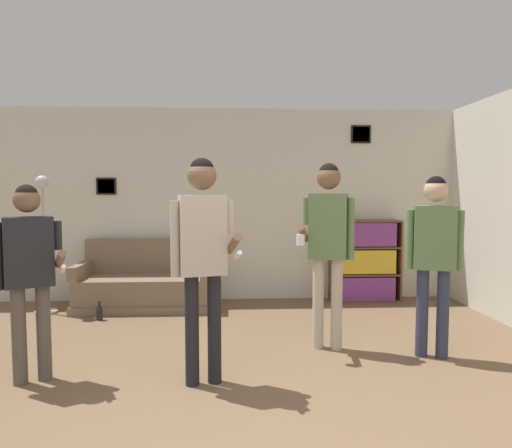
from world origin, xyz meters
The scene contains 9 objects.
wall_back centered at (0.00, 4.10, 1.35)m, with size 8.59×0.08×2.70m.
couch centered at (-1.23, 3.68, 0.29)m, with size 1.75×0.80×0.88m.
bookshelf centered at (1.80, 3.88, 0.57)m, with size 0.97×0.30×1.14m.
floor_lamp centered at (-2.43, 3.43, 1.02)m, with size 0.28×0.28×1.74m.
person_player_foreground_left centered at (-1.68, 1.29, 0.97)m, with size 0.58×0.38×1.60m.
person_player_foreground_center centered at (-0.30, 1.19, 1.12)m, with size 0.55×0.45×1.80m.
person_watcher_holding_cup centered at (0.86, 1.95, 1.13)m, with size 0.58×0.40×1.81m.
person_spectator_near_bookshelf centered at (1.79, 1.67, 1.03)m, with size 0.48×0.30×1.68m.
bottle_on_floor centered at (-1.66, 3.07, 0.09)m, with size 0.07×0.07×0.23m.
Camera 1 is at (-0.06, -2.39, 1.54)m, focal length 32.00 mm.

